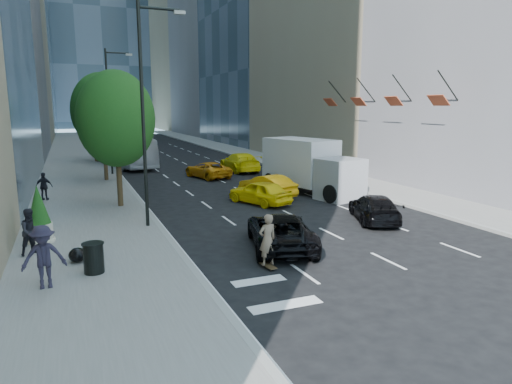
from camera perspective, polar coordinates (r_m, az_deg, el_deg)
name	(u,v)px	position (r m, az deg, el deg)	size (l,w,h in m)	color
ground	(311,236)	(20.41, 6.95, -5.47)	(160.00, 160.00, 0.00)	black
sidewalk_left	(78,165)	(47.41, -21.36, 3.16)	(6.00, 120.00, 0.15)	slate
sidewalk_right	(259,157)	(51.32, 0.38, 4.41)	(4.00, 120.00, 0.15)	slate
tower_right_far	(198,27)	(120.92, -7.23, 19.76)	(20.00, 24.00, 50.00)	gray
lamp_near	(146,103)	(21.35, -13.54, 10.82)	(2.13, 0.22, 10.00)	black
lamp_far	(111,104)	(39.23, -17.70, 10.39)	(2.13, 0.22, 10.00)	black
tree_near	(116,119)	(26.21, -17.10, 8.71)	(4.20, 4.20, 7.46)	black
tree_mid	(102,111)	(36.17, -18.65, 9.57)	(4.50, 4.50, 7.99)	black
tree_far	(93,117)	(49.16, -19.65, 8.84)	(3.90, 3.90, 6.92)	black
traffic_signal	(97,119)	(57.19, -19.23, 8.64)	(2.48, 0.53, 5.20)	black
facade_flags	(377,99)	(33.85, 14.86, 11.21)	(1.85, 13.30, 2.05)	black
skateboarder	(267,243)	(16.09, 1.43, -6.41)	(0.67, 0.44, 1.84)	brown
black_sedan_lincoln	(280,231)	(18.48, 3.07, -4.86)	(2.33, 5.06, 1.41)	black
black_sedan_mercedes	(374,208)	(23.47, 14.54, -1.94)	(1.87, 4.59, 1.33)	black
taxi_a	(260,192)	(26.71, 0.47, -0.01)	(1.66, 4.12, 1.40)	yellow
taxi_b	(267,186)	(28.91, 1.41, 0.80)	(1.48, 4.24, 1.40)	#FFAB0D
taxi_c	(207,170)	(36.86, -6.08, 2.77)	(2.11, 4.58, 1.27)	orange
taxi_d	(240,162)	(40.34, -2.03, 3.76)	(2.28, 5.62, 1.63)	#FDEB0D
city_bus	(125,150)	(45.40, -16.11, 5.04)	(2.59, 11.08, 3.09)	#B7B9BE
box_truck	(310,166)	(30.23, 6.77, 3.24)	(4.26, 7.75, 3.51)	silver
pedestrian_a	(31,232)	(19.06, -26.29, -4.46)	(0.86, 0.67, 1.77)	black
pedestrian_b	(44,186)	(29.81, -24.96, 0.65)	(0.97, 0.41, 1.66)	black
pedestrian_c	(44,257)	(15.41, -25.01, -7.37)	(1.28, 0.73, 1.97)	#231E2D
trash_can	(94,258)	(16.30, -19.63, -7.83)	(0.66, 0.66, 0.99)	black
planter_shrub	(39,215)	(20.59, -25.51, -2.64)	(0.99, 0.99, 2.37)	beige
garbage_bags	(87,251)	(17.90, -20.39, -6.95)	(1.20, 1.16, 0.60)	black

